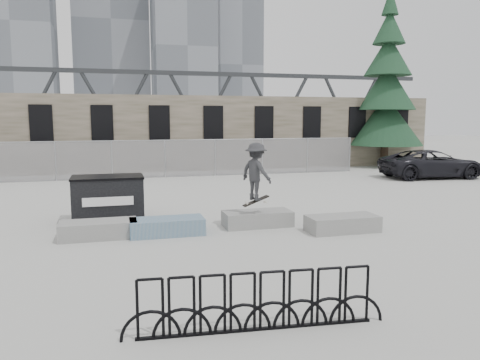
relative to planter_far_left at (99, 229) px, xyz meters
name	(u,v)px	position (x,y,z in m)	size (l,w,h in m)	color
ground	(214,231)	(3.14, -0.08, -0.24)	(120.00, 120.00, 0.00)	#B2B2AD
stone_wall	(158,133)	(3.14, 16.16, 2.01)	(36.00, 2.58, 4.50)	#655C4A
chainlink_fence	(165,158)	(3.14, 12.42, 0.79)	(22.06, 0.06, 2.02)	gray
planter_far_left	(99,229)	(0.00, 0.00, 0.00)	(2.00, 0.90, 0.45)	gray
planter_center_left	(167,226)	(1.80, -0.14, 0.00)	(2.00, 0.90, 0.45)	#2D6089
planter_center_right	(257,218)	(4.49, 0.16, 0.00)	(2.00, 0.90, 0.45)	gray
planter_offset	(342,223)	(6.61, -1.09, 0.00)	(2.00, 0.90, 0.45)	gray
dumpster	(108,199)	(0.25, 2.02, 0.47)	(2.15, 1.32, 1.41)	black
bike_rack	(257,303)	(2.44, -6.37, 0.19)	(4.03, 0.39, 0.90)	black
spruce_tree	(387,94)	(17.85, 14.56, 4.50)	(4.80, 4.80, 11.50)	#38281E
skyline_towers	(116,35)	(2.14, 93.73, 20.55)	(58.00, 28.00, 48.00)	slate
truss_bridge	(201,111)	(13.14, 54.92, 3.89)	(70.00, 3.00, 9.80)	#2D3033
suv	(432,164)	(16.84, 8.45, 0.50)	(2.48, 5.39, 1.50)	black
skateboarder	(256,172)	(4.35, -0.15, 1.42)	(1.04, 1.22, 1.81)	#2E2E31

